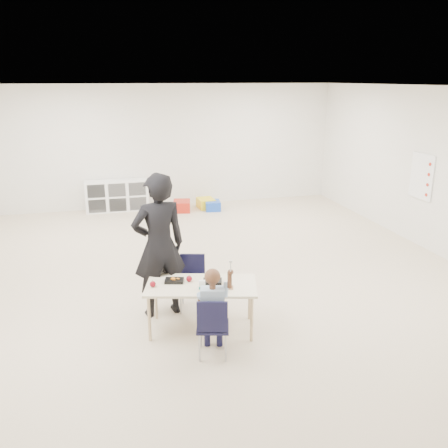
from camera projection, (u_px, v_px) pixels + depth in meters
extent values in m
plane|color=beige|center=(211.00, 277.00, 7.23)|extent=(9.00, 9.00, 0.00)
plane|color=white|center=(209.00, 87.00, 6.40)|extent=(9.00, 9.00, 0.00)
cube|color=white|center=(166.00, 146.00, 10.98)|extent=(8.00, 0.02, 2.80)
cube|color=white|center=(390.00, 360.00, 2.65)|extent=(8.00, 0.02, 2.80)
cube|color=white|center=(447.00, 174.00, 7.78)|extent=(0.02, 9.00, 2.80)
cube|color=beige|center=(201.00, 285.00, 5.57)|extent=(1.41, 0.96, 0.03)
cube|color=black|center=(212.00, 281.00, 5.61)|extent=(0.25, 0.21, 0.03)
cube|color=black|center=(174.00, 281.00, 5.63)|extent=(0.25, 0.21, 0.03)
cube|color=white|center=(202.00, 285.00, 5.43)|extent=(0.09, 0.09, 0.10)
ellipsoid|color=tan|center=(228.00, 285.00, 5.46)|extent=(0.09, 0.09, 0.07)
sphere|color=maroon|center=(189.00, 279.00, 5.63)|extent=(0.07, 0.07, 0.07)
sphere|color=maroon|center=(153.00, 284.00, 5.48)|extent=(0.07, 0.07, 0.07)
cube|color=white|center=(117.00, 196.00, 10.79)|extent=(1.40, 0.40, 0.70)
cube|color=white|center=(422.00, 176.00, 8.37)|extent=(0.02, 0.60, 0.80)
imported|color=black|center=(159.00, 246.00, 5.87)|extent=(0.74, 0.55, 1.85)
cube|color=#B22011|center=(182.00, 206.00, 10.82)|extent=(0.46, 0.54, 0.24)
cube|color=yellow|center=(206.00, 203.00, 11.07)|extent=(0.39, 0.48, 0.23)
cube|color=blue|center=(213.00, 205.00, 10.91)|extent=(0.38, 0.47, 0.21)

